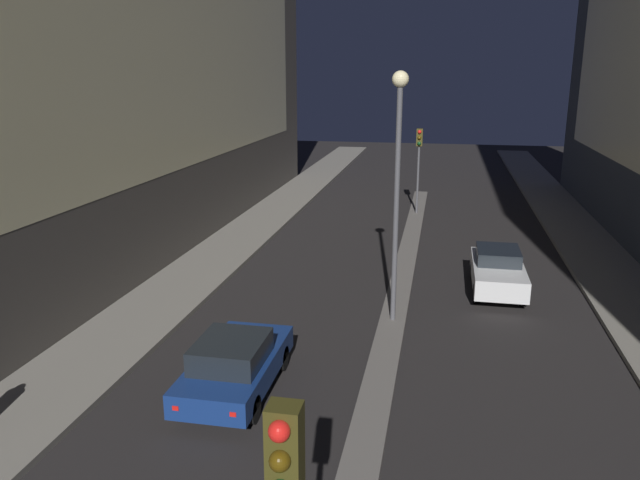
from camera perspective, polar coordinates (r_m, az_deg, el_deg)
median_strip at (r=22.59m, az=7.36°, el=-4.16°), size 0.80×36.36×0.11m
traffic_light_mid at (r=33.45m, az=9.03°, el=7.99°), size 0.32×0.42×4.49m
street_lamp at (r=18.20m, az=7.12°, el=7.11°), size 0.47×0.47×7.40m
car_left_lane at (r=15.29m, az=-7.79°, el=-11.18°), size 1.81×4.17×1.46m
car_right_lane at (r=22.71m, az=15.94°, el=-2.68°), size 1.72×4.13×1.47m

